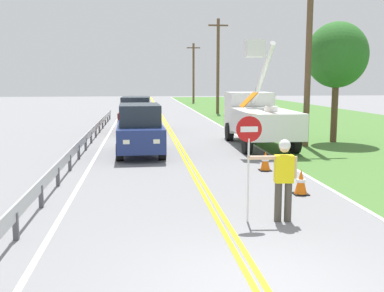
% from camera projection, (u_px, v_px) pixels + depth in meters
% --- Properties ---
extents(ground_plane, '(160.00, 160.00, 0.00)m').
position_uv_depth(ground_plane, '(259.00, 286.00, 6.87)').
color(ground_plane, gray).
extents(grass_verge_right, '(16.00, 110.00, 0.01)m').
position_uv_depth(grass_verge_right, '(360.00, 131.00, 27.82)').
color(grass_verge_right, '#477533').
rests_on(grass_verge_right, ground).
extents(centerline_yellow_left, '(0.11, 110.00, 0.01)m').
position_uv_depth(centerline_yellow_left, '(170.00, 133.00, 26.53)').
color(centerline_yellow_left, yellow).
rests_on(centerline_yellow_left, ground).
extents(centerline_yellow_right, '(0.11, 110.00, 0.01)m').
position_uv_depth(centerline_yellow_right, '(173.00, 133.00, 26.55)').
color(centerline_yellow_right, yellow).
rests_on(centerline_yellow_right, ground).
extents(edge_line_right, '(0.12, 110.00, 0.01)m').
position_uv_depth(edge_line_right, '(232.00, 132.00, 26.94)').
color(edge_line_right, silver).
rests_on(edge_line_right, ground).
extents(edge_line_left, '(0.12, 110.00, 0.01)m').
position_uv_depth(edge_line_left, '(109.00, 134.00, 26.14)').
color(edge_line_left, silver).
rests_on(edge_line_left, ground).
extents(flagger_worker, '(1.09, 0.27, 1.83)m').
position_uv_depth(flagger_worker, '(283.00, 175.00, 9.89)').
color(flagger_worker, '#474238').
rests_on(flagger_worker, ground).
extents(stop_sign_paddle, '(0.56, 0.04, 2.33)m').
position_uv_depth(stop_sign_paddle, '(249.00, 145.00, 9.77)').
color(stop_sign_paddle, silver).
rests_on(stop_sign_paddle, ground).
extents(utility_bucket_truck, '(2.77, 6.85, 4.99)m').
position_uv_depth(utility_bucket_truck, '(257.00, 116.00, 21.54)').
color(utility_bucket_truck, white).
rests_on(utility_bucket_truck, ground).
extents(oncoming_suv_nearest, '(2.01, 4.65, 2.10)m').
position_uv_depth(oncoming_suv_nearest, '(140.00, 129.00, 18.84)').
color(oncoming_suv_nearest, navy).
rests_on(oncoming_suv_nearest, ground).
extents(oncoming_suv_second, '(2.05, 4.66, 2.10)m').
position_uv_depth(oncoming_suv_second, '(136.00, 114.00, 27.13)').
color(oncoming_suv_second, maroon).
rests_on(oncoming_suv_second, ground).
extents(utility_pole_near, '(1.80, 0.28, 8.74)m').
position_uv_depth(utility_pole_near, '(309.00, 47.00, 20.68)').
color(utility_pole_near, brown).
rests_on(utility_pole_near, ground).
extents(utility_pole_mid, '(1.80, 0.28, 8.58)m').
position_uv_depth(utility_pole_mid, '(218.00, 65.00, 41.71)').
color(utility_pole_mid, brown).
rests_on(utility_pole_mid, ground).
extents(utility_pole_far, '(1.80, 0.28, 7.92)m').
position_uv_depth(utility_pole_far, '(193.00, 72.00, 61.19)').
color(utility_pole_far, brown).
rests_on(utility_pole_far, ground).
extents(traffic_cone_lead, '(0.40, 0.40, 0.70)m').
position_uv_depth(traffic_cone_lead, '(301.00, 182.00, 12.34)').
color(traffic_cone_lead, orange).
rests_on(traffic_cone_lead, ground).
extents(traffic_cone_mid, '(0.40, 0.40, 0.70)m').
position_uv_depth(traffic_cone_mid, '(265.00, 161.00, 15.58)').
color(traffic_cone_mid, orange).
rests_on(traffic_cone_mid, ground).
extents(guardrail_left_shoulder, '(0.10, 32.00, 0.71)m').
position_uv_depth(guardrail_left_shoulder, '(88.00, 136.00, 21.16)').
color(guardrail_left_shoulder, '#9EA0A3').
rests_on(guardrail_left_shoulder, ground).
extents(roadside_tree_verge, '(3.00, 3.00, 5.90)m').
position_uv_depth(roadside_tree_verge, '(337.00, 56.00, 22.22)').
color(roadside_tree_verge, brown).
rests_on(roadside_tree_verge, ground).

